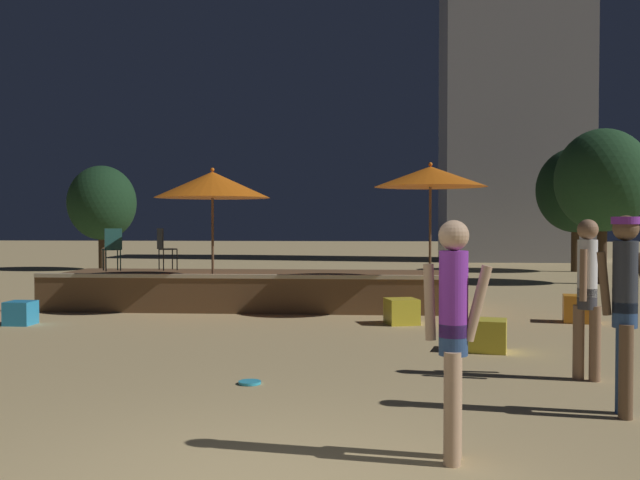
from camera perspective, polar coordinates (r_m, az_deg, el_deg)
wooden_deck at (r=15.53m, az=-5.10°, el=-3.97°), size 8.62×2.76×0.79m
patio_umbrella_0 at (r=14.11m, az=8.82°, el=5.01°), size 2.21×2.21×2.99m
patio_umbrella_1 at (r=14.61m, az=-8.60°, el=4.38°), size 2.34×2.34×2.92m
cube_seat_0 at (r=10.42m, az=13.28°, el=-7.44°), size 0.60×0.60×0.45m
cube_seat_1 at (r=12.86m, az=6.55°, el=-5.70°), size 0.65×0.65×0.46m
cube_seat_2 at (r=13.76m, az=-22.84°, el=-5.41°), size 0.47×0.47×0.42m
cube_seat_3 at (r=13.80m, az=19.87°, el=-5.20°), size 0.56×0.56×0.49m
person_0 at (r=8.79m, az=20.59°, el=-3.79°), size 0.32×0.46×1.86m
person_1 at (r=7.30m, az=23.21°, el=-4.40°), size 0.57×0.31×1.90m
person_2 at (r=5.56m, az=10.62°, el=-6.88°), size 0.53×0.31×1.85m
bistro_chair_0 at (r=15.66m, az=-12.39°, el=-0.38°), size 0.48×0.47×0.90m
bistro_chair_1 at (r=15.67m, az=-16.26°, el=-0.40°), size 0.47×0.47×0.90m
frisbee_disc at (r=8.24m, az=-5.64°, el=-11.27°), size 0.26×0.26×0.03m
background_tree_0 at (r=27.45m, az=19.77°, el=3.76°), size 2.80×2.80×4.50m
background_tree_1 at (r=27.86m, az=-17.05°, el=2.84°), size 2.52×2.52×3.91m
background_tree_2 at (r=22.37m, az=21.68°, el=4.43°), size 2.73×2.73×4.53m
distant_building at (r=34.79m, az=15.22°, el=10.50°), size 6.50×3.97×14.59m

